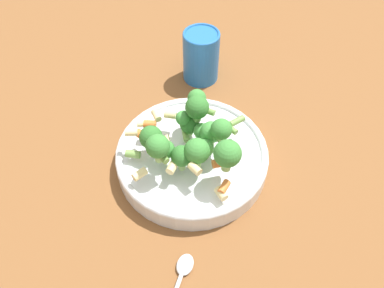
{
  "coord_description": "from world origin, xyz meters",
  "views": [
    {
      "loc": [
        -0.39,
        0.16,
        0.57
      ],
      "look_at": [
        0.0,
        0.0,
        0.06
      ],
      "focal_mm": 35.0,
      "sensor_mm": 36.0,
      "label": 1
    }
  ],
  "objects": [
    {
      "name": "cup",
      "position": [
        0.22,
        -0.11,
        0.06
      ],
      "size": [
        0.08,
        0.08,
        0.12
      ],
      "color": "#2366B2",
      "rests_on": "ground_plane"
    },
    {
      "name": "ground_plane",
      "position": [
        0.0,
        0.0,
        0.0
      ],
      "size": [
        3.0,
        3.0,
        0.0
      ],
      "primitive_type": "plane",
      "color": "brown"
    },
    {
      "name": "pasta_salad",
      "position": [
        -0.01,
        0.01,
        0.09
      ],
      "size": [
        0.21,
        0.22,
        0.09
      ],
      "color": "#8CB766",
      "rests_on": "bowl"
    },
    {
      "name": "bowl",
      "position": [
        0.0,
        0.0,
        0.02
      ],
      "size": [
        0.28,
        0.28,
        0.04
      ],
      "color": "silver",
      "rests_on": "ground_plane"
    }
  ]
}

